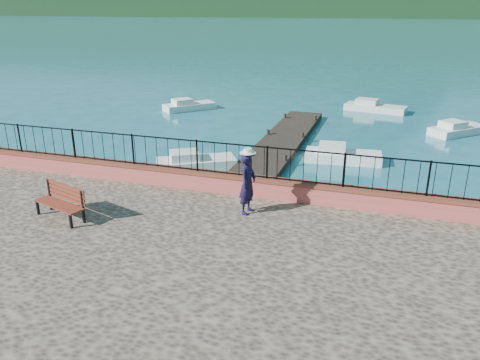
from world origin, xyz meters
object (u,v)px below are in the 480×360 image
Objects in this scene: person at (248,183)px; boat_4 at (376,105)px; boat_1 at (343,153)px; boat_0 at (196,159)px; park_bench at (61,209)px; boat_2 at (459,127)px; boat_3 at (189,104)px.

boat_4 is (2.58, 20.54, -1.66)m from person.
boat_0 is at bearing -158.53° from boat_1.
park_bench is 0.44× the size of boat_4.
boat_4 is at bearing 80.82° from boat_1.
person is 0.51× the size of boat_2.
boat_4 is at bearing 89.83° from park_bench.
person is 0.52× the size of boat_1.
boat_1 is at bearing -2.44° from person.
park_bench is 8.20m from boat_0.
person is at bearing -158.99° from boat_2.
boat_3 is at bearing -152.99° from boat_4.
person is 17.47m from boat_2.
boat_1 is 8.64m from boat_2.
park_bench is 0.50× the size of boat_3.
person is (4.63, 1.85, 0.58)m from park_bench.
boat_0 is 12.13m from boat_3.
boat_3 is (-4.67, 19.12, -1.08)m from park_bench.
park_bench is 0.51× the size of boat_2.
boat_2 is (5.44, 6.70, 0.00)m from boat_1.
boat_2 and boat_3 have the same top height.
boat_2 is (11.33, 9.60, 0.00)m from boat_0.
person reaches higher than boat_2.
park_bench reaches higher than boat_1.
boat_0 and boat_3 have the same top height.
person reaches higher than boat_1.
person reaches higher than boat_3.
boat_3 is (-9.29, 17.27, -1.66)m from person.
boat_0 and boat_1 have the same top height.
boat_4 is at bearing 34.09° from boat_0.
boat_1 and boat_3 have the same top height.
boat_3 and boat_4 have the same top height.
boat_1 is at bearing -4.35° from boat_0.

